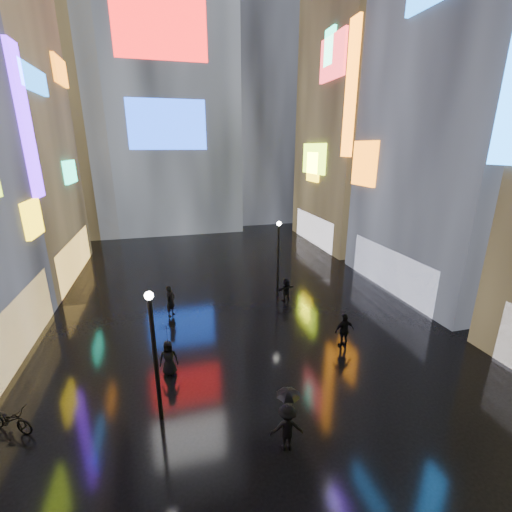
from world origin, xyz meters
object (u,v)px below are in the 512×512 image
object	(u,v)px
lamp_near	(155,351)
lamp_far	(278,255)
bicycle	(10,419)
pedestrian_3	(344,330)

from	to	relation	value
lamp_near	lamp_far	size ratio (longest dim) A/B	1.00
lamp_near	bicycle	bearing A→B (deg)	171.52
lamp_far	pedestrian_3	distance (m)	7.27
lamp_far	bicycle	bearing A→B (deg)	-145.88
lamp_near	pedestrian_3	size ratio (longest dim) A/B	2.88
lamp_near	lamp_far	distance (m)	12.32
lamp_far	bicycle	size ratio (longest dim) A/B	2.72
pedestrian_3	lamp_near	bearing A→B (deg)	13.06
lamp_far	bicycle	xyz separation A→B (m)	(-12.97, -8.79, -2.44)
lamp_near	pedestrian_3	bearing A→B (deg)	16.66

